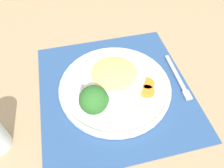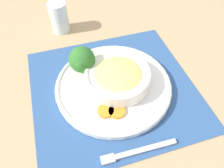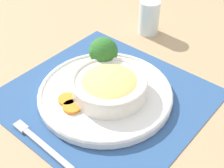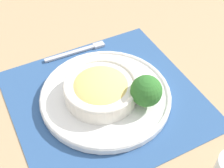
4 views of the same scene
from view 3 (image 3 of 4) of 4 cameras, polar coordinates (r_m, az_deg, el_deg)
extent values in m
plane|color=tan|center=(0.77, -1.21, -2.48)|extent=(4.00, 4.00, 0.00)
cube|color=#2D5184|center=(0.76, -1.21, -2.37)|extent=(0.46, 0.48, 0.00)
cylinder|color=white|center=(0.76, -1.22, -1.81)|extent=(0.33, 0.33, 0.02)
torus|color=white|center=(0.75, -1.23, -1.36)|extent=(0.32, 0.32, 0.01)
cylinder|color=silver|center=(0.74, -0.26, -0.37)|extent=(0.18, 0.18, 0.04)
torus|color=silver|center=(0.72, -0.27, 0.86)|extent=(0.18, 0.18, 0.01)
ellipsoid|color=#EAC66B|center=(0.73, -0.26, 0.24)|extent=(0.15, 0.15, 0.04)
cylinder|color=#84AD5B|center=(0.82, -1.53, 3.78)|extent=(0.02, 0.02, 0.02)
sphere|color=#2D6B28|center=(0.80, -1.58, 5.95)|extent=(0.07, 0.07, 0.07)
sphere|color=#2D6B28|center=(0.79, -3.05, 5.84)|extent=(0.03, 0.03, 0.03)
sphere|color=#2D6B28|center=(0.81, -0.34, 6.58)|extent=(0.03, 0.03, 0.03)
cylinder|color=orange|center=(0.73, -8.18, -2.81)|extent=(0.04, 0.04, 0.01)
cylinder|color=orange|center=(0.71, -7.30, -4.18)|extent=(0.04, 0.04, 0.01)
cylinder|color=silver|center=(1.00, 6.80, 12.01)|extent=(0.06, 0.06, 0.11)
cylinder|color=silver|center=(1.00, 6.71, 11.05)|extent=(0.05, 0.05, 0.06)
cube|color=#B7B7BC|center=(0.67, -12.51, -10.85)|extent=(0.03, 0.18, 0.01)
cube|color=#B7B7BC|center=(0.72, -16.30, -7.47)|extent=(0.02, 0.03, 0.01)
camera|label=1|loc=(0.92, -19.70, 38.25)|focal=35.00mm
camera|label=2|loc=(0.50, -50.38, 24.49)|focal=35.00mm
camera|label=4|loc=(0.90, 39.91, 38.23)|focal=50.00mm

